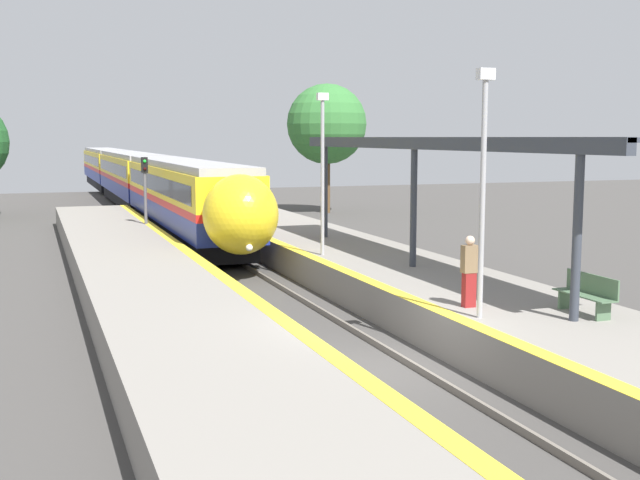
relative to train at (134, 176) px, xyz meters
name	(u,v)px	position (x,y,z in m)	size (l,w,h in m)	color
ground_plane	(377,369)	(0.00, -41.96, -2.18)	(120.00, 120.00, 0.00)	#423F3D
rail_left	(346,369)	(-0.72, -41.96, -2.10)	(0.08, 90.00, 0.15)	slate
rail_right	(408,362)	(0.72, -41.96, -2.10)	(0.08, 90.00, 0.15)	slate
train	(134,176)	(0.00, 0.00, 0.00)	(2.73, 63.49, 3.81)	black
platform_right	(531,331)	(3.81, -41.96, -1.68)	(4.40, 64.00, 1.02)	gray
platform_left	(212,362)	(-3.56, -41.96, -1.68)	(3.91, 64.00, 1.02)	gray
platform_bench	(587,293)	(4.68, -42.76, -0.69)	(0.44, 1.72, 0.89)	#4C6B4C
person_waiting	(469,270)	(2.62, -41.21, -0.32)	(0.36, 0.22, 1.66)	maroon
railway_signal	(145,192)	(-1.95, -20.64, 0.29)	(0.28, 0.28, 4.01)	#59595E
lamppost_near	(483,177)	(2.27, -42.27, 1.87)	(0.36, 0.20, 5.31)	#9E9EA3
lamppost_mid	(322,163)	(2.27, -32.32, 1.87)	(0.36, 0.20, 5.31)	#9E9EA3
station_canopy	(432,145)	(4.59, -35.52, 2.47)	(2.02, 18.36, 3.89)	#333842
background_tree_right	(327,124)	(11.32, -8.29, 3.54)	(5.14, 5.14, 8.31)	brown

